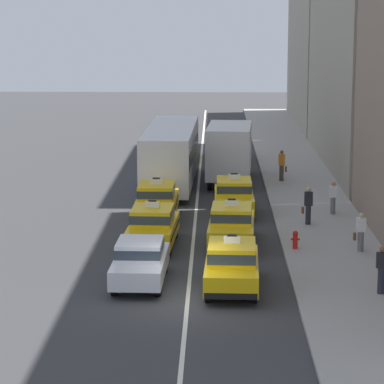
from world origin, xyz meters
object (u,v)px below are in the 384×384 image
object	(u,v)px
pedestrian_far_corner	(333,198)
pedestrian_mid_block	(282,165)
pedestrian_near_crosswalk	(308,206)
pedestrian_trailing	(382,270)
taxi_right_third	(234,195)
box_truck_right_fourth	(230,151)
sedan_left_nearest	(140,260)
taxi_right_nearest	(232,265)
bus_left_fourth	(171,153)
taxi_left_third	(157,201)
pedestrian_by_storefront	(361,232)
taxi_right_fifth	(228,147)
fire_hydrant	(295,239)
taxi_left_second	(153,226)
taxi_left_fifth	(179,145)
taxi_right_second	(232,224)

from	to	relation	value
pedestrian_far_corner	pedestrian_mid_block	bearing A→B (deg)	101.61
pedestrian_near_crosswalk	pedestrian_trailing	distance (m)	10.47
taxi_right_third	pedestrian_near_crosswalk	bearing A→B (deg)	-41.24
box_truck_right_fourth	sedan_left_nearest	bearing A→B (deg)	-99.73
taxi_right_nearest	box_truck_right_fourth	bearing A→B (deg)	89.35
bus_left_fourth	taxi_right_nearest	distance (m)	19.75
bus_left_fourth	box_truck_right_fourth	world-z (taller)	box_truck_right_fourth
taxi_left_third	pedestrian_by_storefront	distance (m)	10.43
pedestrian_mid_block	pedestrian_trailing	size ratio (longest dim) A/B	1.06
taxi_right_third	pedestrian_near_crosswalk	world-z (taller)	taxi_right_third
taxi_right_fifth	pedestrian_far_corner	xyz separation A→B (m)	(4.63, -16.34, 0.04)
taxi_right_third	pedestrian_near_crosswalk	size ratio (longest dim) A/B	2.75
bus_left_fourth	fire_hydrant	size ratio (longest dim) A/B	15.42
sedan_left_nearest	taxi_right_third	size ratio (longest dim) A/B	0.95
sedan_left_nearest	taxi_left_second	distance (m)	5.29
taxi_right_fifth	fire_hydrant	size ratio (longest dim) A/B	6.39
taxi_left_fifth	pedestrian_trailing	bearing A→B (deg)	-75.15
taxi_left_third	pedestrian_mid_block	distance (m)	11.26
taxi_right_nearest	pedestrian_trailing	world-z (taller)	taxi_right_nearest
bus_left_fourth	box_truck_right_fourth	distance (m)	3.37
taxi_right_nearest	pedestrian_by_storefront	size ratio (longest dim) A/B	2.97
taxi_left_third	pedestrian_far_corner	distance (m)	8.15
taxi_left_fifth	pedestrian_near_crosswalk	xyz separation A→B (m)	(6.43, -19.33, 0.10)
taxi_left_fifth	box_truck_right_fourth	xyz separation A→B (m)	(3.14, -8.28, 0.90)
bus_left_fourth	taxi_right_nearest	bearing A→B (deg)	-81.33
pedestrian_far_corner	fire_hydrant	size ratio (longest dim) A/B	2.08
taxi_left_second	taxi_right_third	world-z (taller)	same
bus_left_fourth	taxi_right_second	world-z (taller)	bus_left_fourth
taxi_left_second	taxi_right_nearest	size ratio (longest dim) A/B	1.00
bus_left_fourth	pedestrian_trailing	size ratio (longest dim) A/B	6.95
box_truck_right_fourth	pedestrian_near_crosswalk	bearing A→B (deg)	-73.46
taxi_left_third	taxi_left_fifth	bearing A→B (deg)	88.91
taxi_left_fifth	pedestrian_near_crosswalk	world-z (taller)	taxi_left_fifth
taxi_right_second	taxi_right_fifth	size ratio (longest dim) A/B	0.99
taxi_right_third	pedestrian_by_storefront	size ratio (longest dim) A/B	2.94
taxi_left_fifth	pedestrian_mid_block	bearing A→B (deg)	-54.85
box_truck_right_fourth	fire_hydrant	size ratio (longest dim) A/B	9.69
taxi_left_third	taxi_right_third	bearing A→B (deg)	20.29
bus_left_fourth	taxi_right_second	size ratio (longest dim) A/B	2.43
taxi_right_fifth	taxi_left_fifth	bearing A→B (deg)	165.44
taxi_right_second	pedestrian_trailing	bearing A→B (deg)	-55.50
taxi_left_second	pedestrian_trailing	bearing A→B (deg)	-39.86
taxi_right_second	pedestrian_by_storefront	distance (m)	5.22
box_truck_right_fourth	pedestrian_by_storefront	world-z (taller)	box_truck_right_fourth
pedestrian_mid_block	box_truck_right_fourth	bearing A→B (deg)	174.78
sedan_left_nearest	bus_left_fourth	world-z (taller)	bus_left_fourth
taxi_right_fifth	pedestrian_far_corner	distance (m)	16.98
taxi_left_third	fire_hydrant	size ratio (longest dim) A/B	6.27
sedan_left_nearest	pedestrian_trailing	bearing A→B (deg)	-10.02
pedestrian_mid_block	bus_left_fourth	bearing A→B (deg)	-172.62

